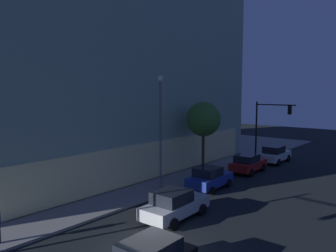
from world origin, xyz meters
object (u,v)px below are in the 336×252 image
(modern_building, at_px, (73,67))
(traffic_light_far_corner, at_px, (268,120))
(car_red, at_px, (248,163))
(car_blue, at_px, (209,178))
(street_lamp_sidewalk, at_px, (160,119))
(sidewalk_tree, at_px, (203,119))
(car_silver, at_px, (174,204))
(car_white, at_px, (275,154))

(modern_building, distance_m, traffic_light_far_corner, 21.48)
(car_red, bearing_deg, car_blue, -178.93)
(street_lamp_sidewalk, relative_size, sidewalk_tree, 1.32)
(modern_building, height_order, street_lamp_sidewalk, modern_building)
(modern_building, bearing_deg, car_blue, -88.13)
(car_silver, distance_m, car_red, 13.08)
(modern_building, xyz_separation_m, street_lamp_sidewalk, (-2.17, -14.25, -4.56))
(car_silver, bearing_deg, street_lamp_sidewalk, 49.81)
(car_red, bearing_deg, car_white, -1.13)
(sidewalk_tree, bearing_deg, car_white, -17.20)
(traffic_light_far_corner, xyz_separation_m, car_white, (-0.65, -1.09, -3.43))
(modern_building, relative_size, car_white, 6.58)
(car_red, bearing_deg, modern_building, 113.14)
(car_silver, relative_size, car_white, 1.01)
(street_lamp_sidewalk, distance_m, car_red, 10.60)
(street_lamp_sidewalk, relative_size, car_red, 1.92)
(car_red, xyz_separation_m, car_white, (5.80, -0.11, 0.02))
(car_red, bearing_deg, traffic_light_far_corner, 8.60)
(sidewalk_tree, bearing_deg, car_red, -39.29)
(car_blue, bearing_deg, sidewalk_tree, 40.78)
(modern_building, bearing_deg, street_lamp_sidewalk, -98.65)
(modern_building, relative_size, traffic_light_far_corner, 4.87)
(modern_building, height_order, car_red, modern_building)
(street_lamp_sidewalk, bearing_deg, car_red, -14.58)
(sidewalk_tree, height_order, car_white, sidewalk_tree)
(modern_building, relative_size, street_lamp_sidewalk, 3.59)
(car_blue, bearing_deg, street_lamp_sidewalk, 136.93)
(car_blue, bearing_deg, car_white, 0.04)
(street_lamp_sidewalk, relative_size, car_blue, 2.00)
(car_red, bearing_deg, street_lamp_sidewalk, 165.42)
(car_blue, relative_size, car_white, 0.92)
(street_lamp_sidewalk, height_order, car_red, street_lamp_sidewalk)
(car_red, bearing_deg, car_silver, -171.61)
(traffic_light_far_corner, bearing_deg, car_blue, -175.18)
(car_red, distance_m, car_white, 5.80)
(traffic_light_far_corner, height_order, car_silver, traffic_light_far_corner)
(traffic_light_far_corner, xyz_separation_m, car_silver, (-19.38, -2.88, -3.47))
(street_lamp_sidewalk, xyz_separation_m, car_silver, (-3.65, -4.33, -4.51))
(modern_building, height_order, car_blue, modern_building)
(car_silver, height_order, car_red, car_silver)
(traffic_light_far_corner, distance_m, car_blue, 13.52)
(street_lamp_sidewalk, relative_size, car_white, 1.83)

